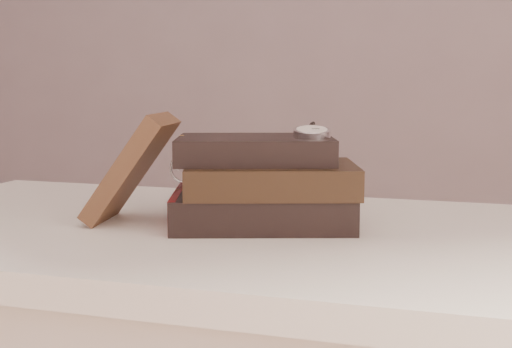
% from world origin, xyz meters
% --- Properties ---
extents(table, '(1.00, 0.60, 0.75)m').
position_xyz_m(table, '(0.00, 0.35, 0.66)').
color(table, white).
rests_on(table, ground).
extents(book_stack, '(0.31, 0.25, 0.13)m').
position_xyz_m(book_stack, '(0.13, 0.37, 0.81)').
color(book_stack, black).
rests_on(book_stack, table).
extents(journal, '(0.14, 0.13, 0.16)m').
position_xyz_m(journal, '(-0.06, 0.33, 0.83)').
color(journal, '#3A2316').
rests_on(journal, table).
extents(pocket_watch, '(0.07, 0.16, 0.02)m').
position_xyz_m(pocket_watch, '(0.20, 0.38, 0.89)').
color(pocket_watch, silver).
rests_on(pocket_watch, book_stack).
extents(eyeglasses, '(0.14, 0.15, 0.05)m').
position_xyz_m(eyeglasses, '(0.02, 0.43, 0.82)').
color(eyeglasses, silver).
rests_on(eyeglasses, book_stack).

